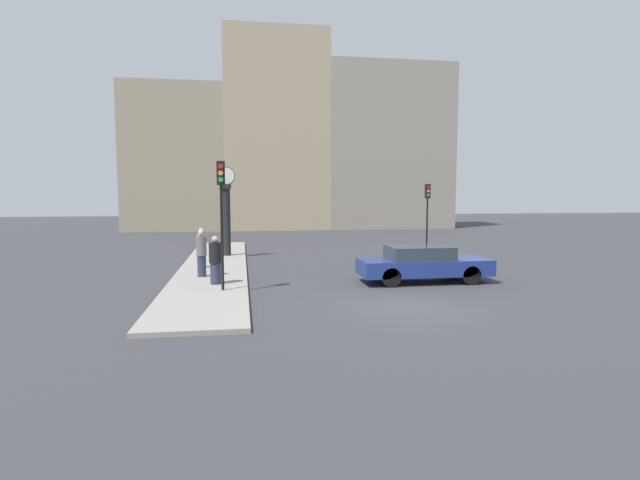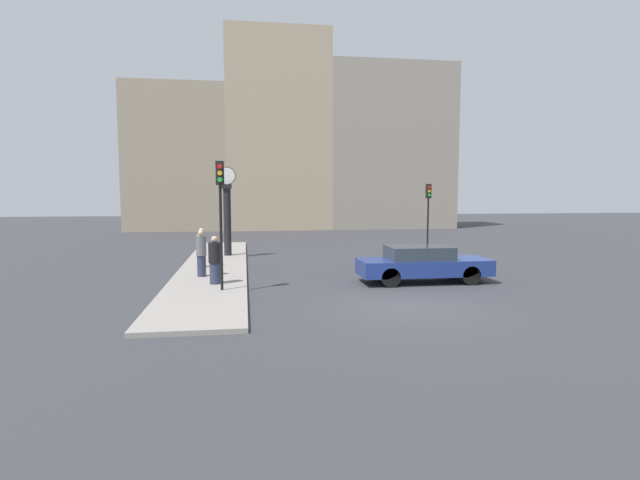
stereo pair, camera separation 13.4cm
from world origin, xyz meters
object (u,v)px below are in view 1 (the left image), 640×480
sedan_car (423,264)px  pedestrian_black_jacket (215,261)px  traffic_light_near (221,199)px  pedestrian_grey_jacket (202,254)px  pedestrian_tan_coat (202,248)px  traffic_light_far (427,204)px  street_clock (227,214)px

sedan_car → pedestrian_black_jacket: pedestrian_black_jacket is taller
traffic_light_near → pedestrian_black_jacket: bearing=103.6°
sedan_car → pedestrian_grey_jacket: pedestrian_grey_jacket is taller
pedestrian_tan_coat → traffic_light_far: bearing=19.2°
traffic_light_near → street_clock: (-0.10, 9.17, -0.84)m
traffic_light_near → street_clock: size_ratio=0.94×
sedan_car → pedestrian_tan_coat: size_ratio=2.87×
sedan_car → traffic_light_far: traffic_light_far is taller
street_clock → sedan_car: bearing=-48.1°
street_clock → pedestrian_grey_jacket: size_ratio=2.54×
street_clock → pedestrian_grey_jacket: (-0.78, -6.34, -1.25)m
street_clock → pedestrian_grey_jacket: bearing=-97.0°
street_clock → pedestrian_black_jacket: (-0.18, -8.00, -1.30)m
traffic_light_near → pedestrian_tan_coat: (-1.05, 5.21, -2.13)m
sedan_car → pedestrian_grey_jacket: 8.27m
sedan_car → pedestrian_grey_jacket: size_ratio=2.74×
street_clock → pedestrian_grey_jacket: street_clock is taller
street_clock → pedestrian_tan_coat: size_ratio=2.66×
traffic_light_near → pedestrian_black_jacket: 2.46m
traffic_light_far → pedestrian_black_jacket: size_ratio=2.25×
traffic_light_far → pedestrian_tan_coat: traffic_light_far is taller
traffic_light_near → pedestrian_grey_jacket: bearing=107.3°
sedan_car → traffic_light_far: (3.30, 8.19, 1.99)m
traffic_light_far → sedan_car: bearing=-111.9°
sedan_car → pedestrian_grey_jacket: (-8.07, 1.78, 0.30)m
sedan_car → street_clock: size_ratio=1.08×
pedestrian_black_jacket → pedestrian_grey_jacket: pedestrian_grey_jacket is taller
pedestrian_grey_jacket → traffic_light_far: bearing=29.4°
sedan_car → traffic_light_far: 9.05m
traffic_light_far → pedestrian_grey_jacket: traffic_light_far is taller
sedan_car → pedestrian_black_jacket: size_ratio=2.87×
traffic_light_near → pedestrian_black_jacket: (-0.28, 1.17, -2.14)m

